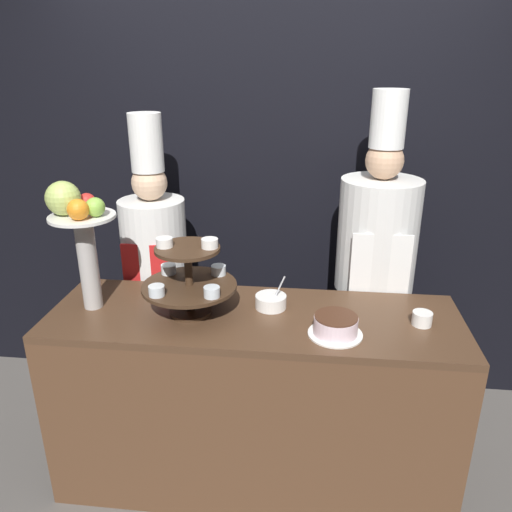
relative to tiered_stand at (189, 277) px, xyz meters
name	(u,v)px	position (x,y,z in m)	size (l,w,h in m)	color
wall_back	(271,172)	(0.29, 0.92, 0.29)	(10.00, 0.06, 2.80)	black
buffet_counter	(254,399)	(0.29, 0.01, -0.64)	(1.89, 0.61, 0.93)	brown
tiered_stand	(189,277)	(0.00, 0.00, 0.00)	(0.43, 0.43, 0.36)	#3D2819
fruit_pedestal	(78,224)	(-0.49, 0.01, 0.23)	(0.30, 0.29, 0.60)	#B2ADA8
cake_round	(336,326)	(0.65, -0.12, -0.14)	(0.23, 0.23, 0.09)	white
cup_white	(422,319)	(1.04, 0.01, -0.15)	(0.09, 0.09, 0.06)	white
serving_bowl_far	(271,301)	(0.36, 0.10, -0.15)	(0.15, 0.15, 0.16)	white
chef_left	(156,265)	(-0.33, 0.53, -0.17)	(0.36, 0.36, 1.77)	#38332D
chef_center_left	(375,263)	(0.88, 0.53, -0.11)	(0.42, 0.42, 1.89)	black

